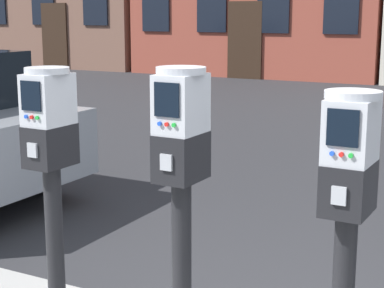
# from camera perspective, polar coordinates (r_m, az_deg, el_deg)

# --- Properties ---
(parking_meter_near_kerb) EXTENTS (0.22, 0.25, 1.38)m
(parking_meter_near_kerb) POSITION_cam_1_polar(r_m,az_deg,el_deg) (3.21, -12.57, -0.89)
(parking_meter_near_kerb) COLOR black
(parking_meter_near_kerb) RESTS_ON sidewalk_slab
(parking_meter_twin_adjacent) EXTENTS (0.22, 0.25, 1.41)m
(parking_meter_twin_adjacent) POSITION_cam_1_polar(r_m,az_deg,el_deg) (2.79, -0.98, -2.04)
(parking_meter_twin_adjacent) COLOR black
(parking_meter_twin_adjacent) RESTS_ON sidewalk_slab
(parking_meter_end_of_row) EXTENTS (0.22, 0.25, 1.35)m
(parking_meter_end_of_row) POSITION_cam_1_polar(r_m,az_deg,el_deg) (2.54, 13.81, -4.74)
(parking_meter_end_of_row) COLOR black
(parking_meter_end_of_row) RESTS_ON sidewalk_slab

